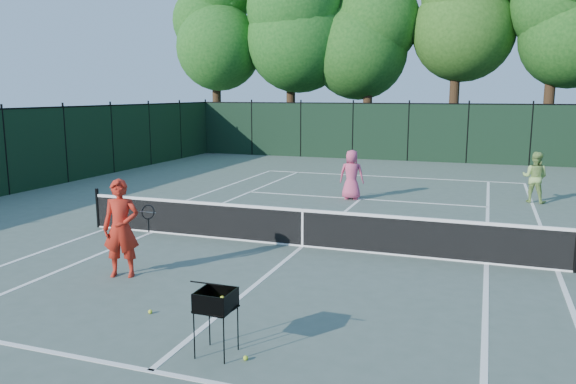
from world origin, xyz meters
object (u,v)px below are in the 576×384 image
(player_pink, at_px, (352,175))
(ball_hopper, at_px, (216,301))
(coach, at_px, (121,228))
(loose_ball_midcourt, at_px, (150,312))
(loose_ball_near_cart, at_px, (246,358))
(player_green, at_px, (535,177))

(player_pink, relative_size, ball_hopper, 1.82)
(coach, height_order, loose_ball_midcourt, coach)
(coach, distance_m, loose_ball_near_cart, 4.57)
(player_green, xyz_separation_m, loose_ball_near_cart, (-4.47, -13.45, -0.81))
(coach, height_order, player_green, coach)
(player_green, height_order, loose_ball_near_cart, player_green)
(ball_hopper, bearing_deg, loose_ball_near_cart, 0.45)
(ball_hopper, height_order, loose_ball_near_cart, ball_hopper)
(coach, relative_size, player_pink, 1.15)
(player_pink, relative_size, player_green, 1.01)
(coach, xyz_separation_m, player_green, (8.20, 10.98, -0.13))
(coach, relative_size, player_green, 1.15)
(loose_ball_midcourt, bearing_deg, player_pink, 85.91)
(player_pink, height_order, player_green, player_pink)
(loose_ball_near_cart, distance_m, loose_ball_midcourt, 2.35)
(coach, distance_m, loose_ball_midcourt, 2.37)
(player_green, relative_size, ball_hopper, 1.81)
(loose_ball_near_cart, bearing_deg, ball_hopper, 175.53)
(coach, xyz_separation_m, loose_ball_midcourt, (1.59, -1.49, -0.94))
(player_pink, distance_m, loose_ball_near_cart, 12.08)
(loose_ball_midcourt, bearing_deg, loose_ball_near_cart, -24.41)
(player_pink, distance_m, loose_ball_midcourt, 11.06)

